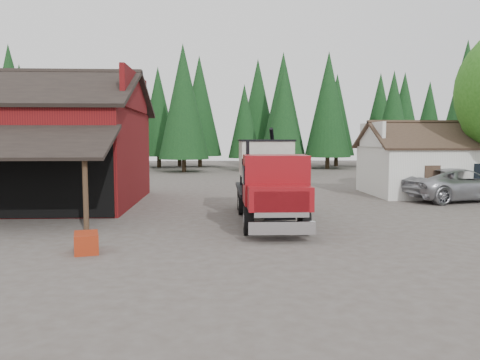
{
  "coord_description": "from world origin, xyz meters",
  "views": [
    {
      "loc": [
        -0.74,
        -15.61,
        3.47
      ],
      "look_at": [
        0.29,
        3.49,
        1.8
      ],
      "focal_mm": 35.0,
      "sensor_mm": 36.0,
      "label": 1
    }
  ],
  "objects": [
    {
      "name": "ground",
      "position": [
        0.0,
        0.0,
        0.0
      ],
      "size": [
        120.0,
        120.0,
        0.0
      ],
      "primitive_type": "plane",
      "color": "#473F38",
      "rests_on": "ground"
    },
    {
      "name": "red_barn",
      "position": [
        -11.0,
        9.9,
        2.69
      ],
      "size": [
        12.8,
        13.63,
        7.18
      ],
      "color": "maroon",
      "rests_on": "ground"
    },
    {
      "name": "farmhouse",
      "position": [
        13.0,
        13.0,
        1.67
      ],
      "size": [
        8.6,
        6.42,
        4.65
      ],
      "color": "silver",
      "rests_on": "ground"
    },
    {
      "name": "conifer_backdrop",
      "position": [
        0.0,
        42.0,
        0.0
      ],
      "size": [
        76.0,
        16.0,
        16.0
      ],
      "primitive_type": null,
      "color": "black",
      "rests_on": "ground"
    },
    {
      "name": "near_pine_b",
      "position": [
        6.0,
        30.0,
        5.89
      ],
      "size": [
        3.96,
        3.96,
        10.4
      ],
      "color": "#382619",
      "rests_on": "ground"
    },
    {
      "name": "near_pine_c",
      "position": [
        22.0,
        26.0,
        6.89
      ],
      "size": [
        4.84,
        4.84,
        12.4
      ],
      "color": "#382619",
      "rests_on": "ground"
    },
    {
      "name": "near_pine_d",
      "position": [
        -4.0,
        34.0,
        7.39
      ],
      "size": [
        5.28,
        5.28,
        13.4
      ],
      "color": "#382619",
      "rests_on": "ground"
    },
    {
      "name": "feed_truck",
      "position": [
        1.53,
        4.03,
        1.87
      ],
      "size": [
        2.63,
        8.91,
        4.01
      ],
      "rotation": [
        0.0,
        0.0,
        -0.01
      ],
      "color": "black",
      "rests_on": "ground"
    },
    {
      "name": "silver_car",
      "position": [
        13.08,
        10.0,
        0.92
      ],
      "size": [
        7.15,
        4.57,
        1.84
      ],
      "primitive_type": "imported",
      "rotation": [
        0.0,
        0.0,
        1.82
      ],
      "color": "#ABADB3",
      "rests_on": "ground"
    },
    {
      "name": "equip_box",
      "position": [
        -4.7,
        -1.24,
        0.3
      ],
      "size": [
        0.97,
        1.25,
        0.6
      ],
      "primitive_type": "cube",
      "rotation": [
        0.0,
        0.0,
        0.27
      ],
      "color": "maroon",
      "rests_on": "ground"
    }
  ]
}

